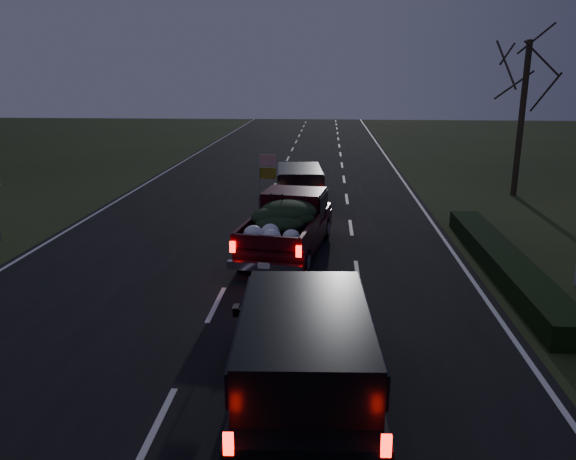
# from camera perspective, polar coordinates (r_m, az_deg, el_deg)

# --- Properties ---
(ground) EXTENTS (120.00, 120.00, 0.00)m
(ground) POSITION_cam_1_polar(r_m,az_deg,el_deg) (14.14, -7.29, -7.54)
(ground) COLOR black
(ground) RESTS_ON ground
(road_asphalt) EXTENTS (14.00, 120.00, 0.02)m
(road_asphalt) POSITION_cam_1_polar(r_m,az_deg,el_deg) (14.13, -7.30, -7.51)
(road_asphalt) COLOR black
(road_asphalt) RESTS_ON ground
(hedge_row) EXTENTS (1.00, 10.00, 0.60)m
(hedge_row) POSITION_cam_1_polar(r_m,az_deg,el_deg) (17.35, 21.01, -3.02)
(hedge_row) COLOR black
(hedge_row) RESTS_ON ground
(bare_tree_far) EXTENTS (3.60, 3.60, 7.00)m
(bare_tree_far) POSITION_cam_1_polar(r_m,az_deg,el_deg) (28.16, 22.99, 13.76)
(bare_tree_far) COLOR black
(bare_tree_far) RESTS_ON ground
(pickup_truck) EXTENTS (2.80, 5.57, 2.80)m
(pickup_truck) POSITION_cam_1_polar(r_m,az_deg,el_deg) (17.69, -0.00, 0.91)
(pickup_truck) COLOR #37070F
(pickup_truck) RESTS_ON ground
(lead_suv) EXTENTS (2.34, 4.79, 1.33)m
(lead_suv) POSITION_cam_1_polar(r_m,az_deg,el_deg) (24.48, 1.16, 4.92)
(lead_suv) COLOR black
(lead_suv) RESTS_ON ground
(rear_suv) EXTENTS (2.60, 5.32, 1.50)m
(rear_suv) POSITION_cam_1_polar(r_m,az_deg,el_deg) (9.49, 1.75, -11.94)
(rear_suv) COLOR black
(rear_suv) RESTS_ON ground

